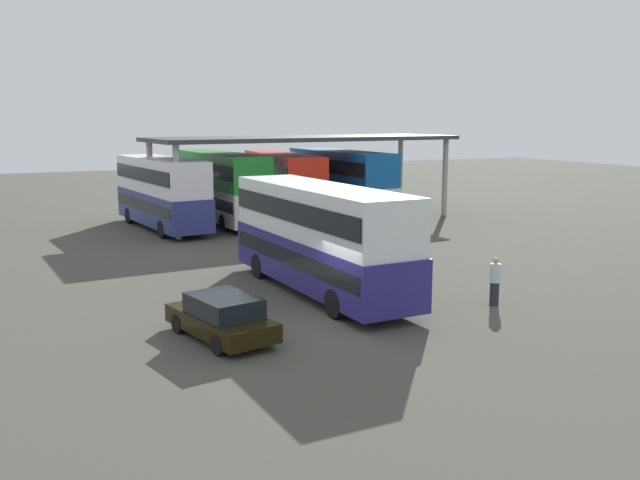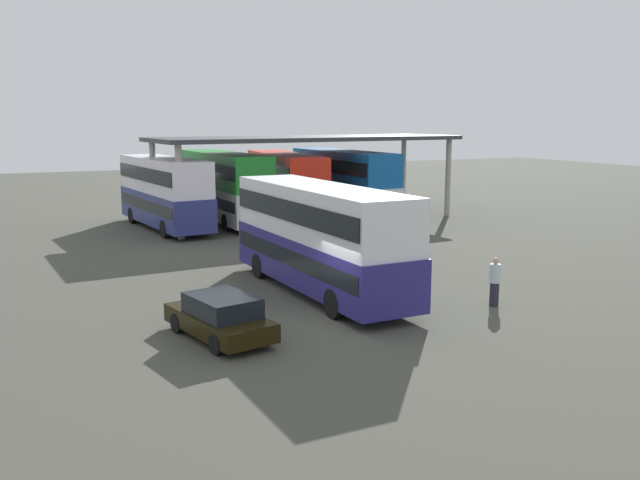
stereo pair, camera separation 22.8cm
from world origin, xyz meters
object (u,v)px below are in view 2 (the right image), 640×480
object	(u,v)px
double_decker_near_canopy	(164,190)
double_decker_main	(320,234)
pedestrian_waiting	(495,282)
double_decker_mid_row	(223,184)
double_decker_end_of_row	(343,180)
parked_hatchback	(220,317)
double_decker_far_right	(285,183)

from	to	relation	value
double_decker_near_canopy	double_decker_main	bearing A→B (deg)	-179.79
double_decker_main	pedestrian_waiting	xyz separation A→B (m)	(4.68, -4.33, -1.35)
double_decker_mid_row	double_decker_end_of_row	world-z (taller)	double_decker_mid_row
parked_hatchback	double_decker_far_right	xyz separation A→B (m)	(11.12, 21.63, 1.65)
parked_hatchback	double_decker_far_right	bearing A→B (deg)	-38.66
double_decker_main	double_decker_near_canopy	size ratio (longest dim) A/B	1.03
double_decker_main	double_decker_mid_row	xyz separation A→B (m)	(2.18, 18.61, 0.17)
double_decker_main	double_decker_mid_row	world-z (taller)	double_decker_mid_row
double_decker_end_of_row	pedestrian_waiting	world-z (taller)	double_decker_end_of_row
double_decker_main	double_decker_far_right	bearing A→B (deg)	-20.26
double_decker_main	pedestrian_waiting	size ratio (longest dim) A/B	6.13
pedestrian_waiting	double_decker_near_canopy	bearing A→B (deg)	-158.23
double_decker_end_of_row	double_decker_main	bearing A→B (deg)	149.13
double_decker_mid_row	double_decker_end_of_row	bearing A→B (deg)	-96.09
parked_hatchback	double_decker_near_canopy	distance (m)	21.51
double_decker_far_right	pedestrian_waiting	world-z (taller)	double_decker_far_right
double_decker_mid_row	double_decker_far_right	xyz separation A→B (m)	(3.90, -0.69, -0.05)
double_decker_near_canopy	pedestrian_waiting	xyz separation A→B (m)	(6.47, -21.82, -1.43)
parked_hatchback	double_decker_near_canopy	world-z (taller)	double_decker_near_canopy
double_decker_near_canopy	double_decker_end_of_row	xyz separation A→B (m)	(12.08, 0.47, 0.08)
double_decker_near_canopy	double_decker_far_right	world-z (taller)	double_decker_far_right
pedestrian_waiting	double_decker_far_right	bearing A→B (deg)	-178.34
double_decker_main	double_decker_end_of_row	world-z (taller)	double_decker_end_of_row
double_decker_end_of_row	double_decker_far_right	bearing A→B (deg)	89.42
parked_hatchback	double_decker_end_of_row	bearing A→B (deg)	-46.73
double_decker_main	double_decker_near_canopy	distance (m)	17.59
double_decker_far_right	pedestrian_waiting	size ratio (longest dim) A/B	6.64
parked_hatchback	double_decker_mid_row	distance (m)	23.52
double_decker_mid_row	pedestrian_waiting	bearing A→B (deg)	-175.27
double_decker_mid_row	pedestrian_waiting	distance (m)	23.13
parked_hatchback	pedestrian_waiting	bearing A→B (deg)	-105.13
double_decker_near_canopy	double_decker_far_right	size ratio (longest dim) A/B	0.90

